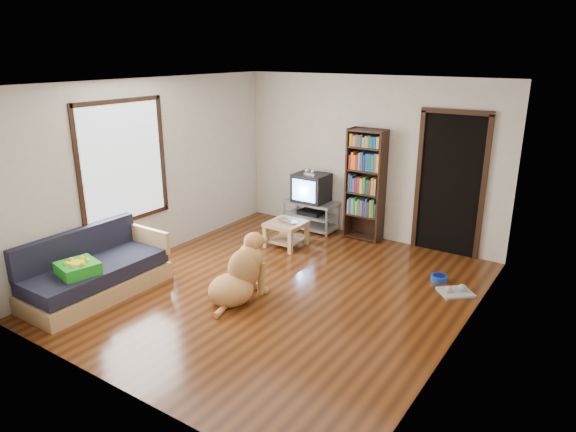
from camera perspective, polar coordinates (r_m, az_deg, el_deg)
The scene contains 18 objects.
ground at distance 6.72m, azimuth -0.93°, elevation -8.17°, with size 5.00×5.00×0.00m, color #5E2C10.
ceiling at distance 6.04m, azimuth -1.06°, elevation 14.55°, with size 5.00×5.00×0.00m, color white.
wall_back at distance 8.38m, azimuth 8.87°, elevation 6.33°, with size 4.50×4.50×0.00m, color beige.
wall_front at distance 4.54m, azimuth -19.33°, elevation -4.56°, with size 4.50×4.50×0.00m, color beige.
wall_left at distance 7.73m, azimuth -14.88°, elevation 4.96°, with size 5.00×5.00×0.00m, color beige.
wall_right at distance 5.36m, azimuth 19.20°, elevation -1.14°, with size 5.00×5.00×0.00m, color beige.
green_cushion at distance 6.62m, azimuth -22.32°, elevation -5.38°, with size 0.43×0.43×0.14m, color green.
laptop at distance 7.98m, azimuth -0.33°, elevation -0.63°, with size 0.36×0.23×0.03m, color silver.
dog_bowl at distance 7.23m, azimuth 16.42°, elevation -6.63°, with size 0.22×0.22×0.08m, color #163C9A.
grey_rag at distance 6.95m, azimuth 18.12°, elevation -8.06°, with size 0.40×0.32×0.03m, color #9B9B9B.
window at distance 7.36m, azimuth -17.82°, elevation 5.67°, with size 0.03×1.46×1.70m.
doorway at distance 7.94m, azimuth 17.59°, elevation 3.71°, with size 1.03×0.05×2.19m.
tv_stand at distance 8.83m, azimuth 2.57°, elevation 0.22°, with size 0.90×0.45×0.50m.
crt_tv at distance 8.72m, azimuth 2.69°, elevation 3.23°, with size 0.55×0.52×0.58m.
bookshelf at distance 8.28m, azimuth 8.62°, elevation 4.09°, with size 0.60×0.30×1.80m.
sofa at distance 6.95m, azimuth -20.61°, elevation -6.10°, with size 0.80×1.80×0.80m.
coffee_table at distance 8.05m, azimuth -0.21°, elevation -1.48°, with size 0.55×0.55×0.40m.
dog at distance 6.40m, azimuth -5.34°, elevation -6.59°, with size 0.65×1.05×0.85m.
Camera 1 is at (3.45, -4.95, 2.97)m, focal length 32.00 mm.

